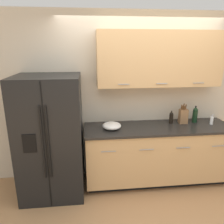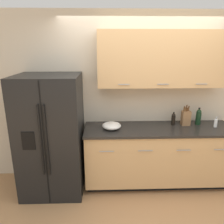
{
  "view_description": "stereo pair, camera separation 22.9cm",
  "coord_description": "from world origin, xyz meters",
  "px_view_note": "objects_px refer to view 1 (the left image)",
  "views": [
    {
      "loc": [
        -0.81,
        -2.09,
        2.08
      ],
      "look_at": [
        -0.48,
        0.91,
        1.18
      ],
      "focal_mm": 35.0,
      "sensor_mm": 36.0,
      "label": 1
    },
    {
      "loc": [
        -0.58,
        -2.11,
        2.08
      ],
      "look_at": [
        -0.48,
        0.91,
        1.18
      ],
      "focal_mm": 35.0,
      "sensor_mm": 36.0,
      "label": 2
    }
  ],
  "objects_px": {
    "wine_bottle": "(195,115)",
    "knife_block": "(183,116)",
    "oil_bottle": "(171,117)",
    "mixing_bowl": "(112,126)",
    "refrigerator": "(51,137)",
    "soap_dispenser": "(212,120)"
  },
  "relations": [
    {
      "from": "knife_block",
      "to": "mixing_bowl",
      "type": "distance_m",
      "value": 1.15
    },
    {
      "from": "refrigerator",
      "to": "soap_dispenser",
      "type": "xyz_separation_m",
      "value": [
        2.42,
        0.08,
        0.13
      ]
    },
    {
      "from": "knife_block",
      "to": "mixing_bowl",
      "type": "xyz_separation_m",
      "value": [
        -1.14,
        -0.13,
        -0.07
      ]
    },
    {
      "from": "oil_bottle",
      "to": "mixing_bowl",
      "type": "distance_m",
      "value": 0.97
    },
    {
      "from": "soap_dispenser",
      "to": "refrigerator",
      "type": "bearing_deg",
      "value": -178.08
    },
    {
      "from": "refrigerator",
      "to": "knife_block",
      "type": "distance_m",
      "value": 2.02
    },
    {
      "from": "knife_block",
      "to": "oil_bottle",
      "type": "height_order",
      "value": "knife_block"
    },
    {
      "from": "knife_block",
      "to": "oil_bottle",
      "type": "distance_m",
      "value": 0.19
    },
    {
      "from": "wine_bottle",
      "to": "oil_bottle",
      "type": "height_order",
      "value": "wine_bottle"
    },
    {
      "from": "refrigerator",
      "to": "oil_bottle",
      "type": "relative_size",
      "value": 8.58
    },
    {
      "from": "wine_bottle",
      "to": "knife_block",
      "type": "bearing_deg",
      "value": -173.28
    },
    {
      "from": "refrigerator",
      "to": "soap_dispenser",
      "type": "height_order",
      "value": "refrigerator"
    },
    {
      "from": "wine_bottle",
      "to": "mixing_bowl",
      "type": "distance_m",
      "value": 1.35
    },
    {
      "from": "oil_bottle",
      "to": "mixing_bowl",
      "type": "bearing_deg",
      "value": -171.42
    },
    {
      "from": "knife_block",
      "to": "soap_dispenser",
      "type": "xyz_separation_m",
      "value": [
        0.42,
        -0.1,
        -0.05
      ]
    },
    {
      "from": "wine_bottle",
      "to": "mixing_bowl",
      "type": "relative_size",
      "value": 0.96
    },
    {
      "from": "knife_block",
      "to": "wine_bottle",
      "type": "height_order",
      "value": "knife_block"
    },
    {
      "from": "refrigerator",
      "to": "oil_bottle",
      "type": "xyz_separation_m",
      "value": [
        1.82,
        0.2,
        0.16
      ]
    },
    {
      "from": "knife_block",
      "to": "oil_bottle",
      "type": "xyz_separation_m",
      "value": [
        -0.19,
        0.02,
        -0.02
      ]
    },
    {
      "from": "refrigerator",
      "to": "wine_bottle",
      "type": "bearing_deg",
      "value": 5.29
    },
    {
      "from": "soap_dispenser",
      "to": "oil_bottle",
      "type": "height_order",
      "value": "oil_bottle"
    },
    {
      "from": "wine_bottle",
      "to": "soap_dispenser",
      "type": "height_order",
      "value": "wine_bottle"
    }
  ]
}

